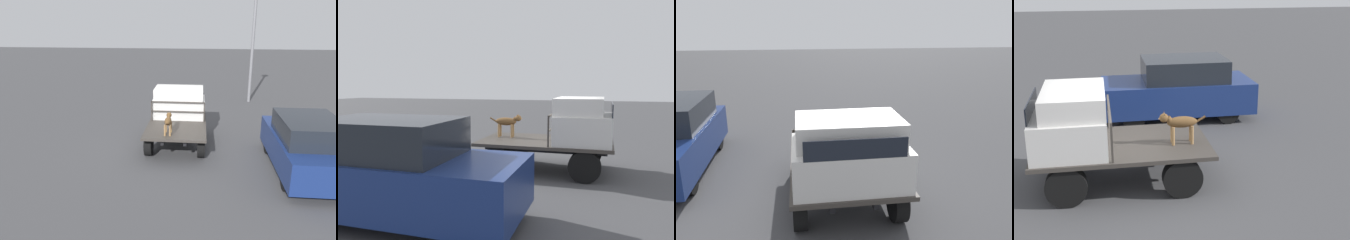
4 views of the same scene
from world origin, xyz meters
TOP-DOWN VIEW (x-y plane):
  - ground_plane at (0.00, 0.00)m, footprint 80.00×80.00m
  - flatbed_truck at (0.00, 0.00)m, footprint 3.43×2.08m
  - truck_cab at (0.95, 0.00)m, footprint 1.38×1.96m
  - truck_headboard at (0.22, 0.00)m, footprint 0.04×1.96m
  - dog at (-1.11, 0.22)m, footprint 0.96×0.23m
  - parked_sedan at (-1.84, -3.96)m, footprint 4.20×1.84m

SIDE VIEW (x-z plane):
  - ground_plane at x=0.00m, z-range 0.00..0.00m
  - flatbed_truck at x=0.00m, z-range 0.18..1.00m
  - parked_sedan at x=-1.84m, z-range -0.01..1.72m
  - dog at x=-1.11m, z-range 0.91..1.58m
  - truck_headboard at x=0.22m, z-range 0.95..1.70m
  - truck_cab at x=0.95m, z-range 0.79..1.93m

